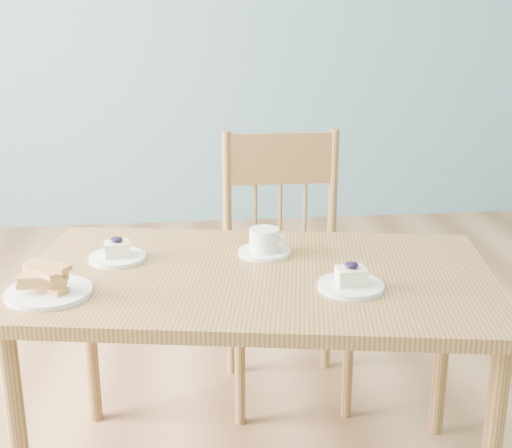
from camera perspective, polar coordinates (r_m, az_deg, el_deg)
name	(u,v)px	position (r m, az deg, el deg)	size (l,w,h in m)	color
room	(162,24)	(2.02, -7.53, 15.58)	(5.01, 5.01, 2.71)	#AA794F
dining_table	(258,296)	(2.00, 0.12, -5.76)	(1.40, 0.95, 0.69)	olive
dining_chair	(286,266)	(2.58, 2.38, -3.41)	(0.44, 0.42, 0.96)	olive
cheesecake_plate_near	(351,282)	(1.88, 7.60, -4.60)	(0.17, 0.17, 0.07)	silver
cheesecake_plate_far	(117,254)	(2.10, -11.03, -2.36)	(0.16, 0.16, 0.07)	silver
coffee_cup	(265,243)	(2.10, 0.69, -1.55)	(0.15, 0.15, 0.08)	silver
biscotti_plate	(48,284)	(1.90, -16.31, -4.66)	(0.22, 0.22, 0.09)	silver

